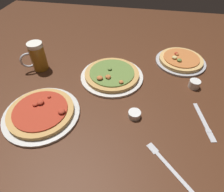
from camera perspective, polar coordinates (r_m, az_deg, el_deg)
ground_plane at (r=0.92m, az=-0.00°, el=-1.56°), size 2.40×2.40×0.03m
pizza_plate_near at (r=0.89m, az=-20.31°, el=-4.62°), size 0.33×0.33×0.05m
pizza_plate_far at (r=1.03m, az=-0.04°, el=6.31°), size 0.33×0.33×0.05m
pizza_plate_side at (r=1.21m, az=19.78°, el=10.00°), size 0.29×0.29×0.05m
beer_mug_dark at (r=1.13m, az=-21.39°, el=10.85°), size 0.12×0.10×0.16m
ramekin_sauce at (r=0.83m, az=6.70°, el=-5.47°), size 0.05×0.05×0.03m
ramekin_butter at (r=1.05m, az=23.35°, el=3.30°), size 0.05×0.05×0.04m
fork_left at (r=0.74m, az=16.45°, el=-19.27°), size 0.17×0.17×0.01m
knife_right at (r=0.91m, az=25.71°, el=-6.81°), size 0.07×0.21×0.01m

